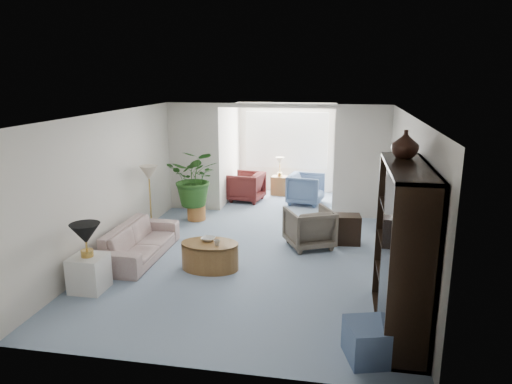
% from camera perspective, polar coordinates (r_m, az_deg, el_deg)
% --- Properties ---
extents(floor, '(6.00, 6.00, 0.00)m').
position_cam_1_polar(floor, '(8.07, -0.77, -8.63)').
color(floor, '#8597AF').
rests_on(floor, ground).
extents(sunroom_floor, '(2.60, 2.60, 0.00)m').
position_cam_1_polar(sunroom_floor, '(11.91, 3.01, -1.10)').
color(sunroom_floor, '#8597AF').
rests_on(sunroom_floor, ground).
extents(back_pier_left, '(1.20, 0.12, 2.50)m').
position_cam_1_polar(back_pier_left, '(10.99, -7.55, 4.19)').
color(back_pier_left, beige).
rests_on(back_pier_left, ground).
extents(back_pier_right, '(1.20, 0.12, 2.50)m').
position_cam_1_polar(back_pier_right, '(10.48, 12.69, 3.49)').
color(back_pier_right, beige).
rests_on(back_pier_right, ground).
extents(back_header, '(2.60, 0.12, 0.10)m').
position_cam_1_polar(back_header, '(10.42, 2.40, 10.42)').
color(back_header, beige).
rests_on(back_header, back_pier_left).
extents(window_pane, '(2.20, 0.02, 1.50)m').
position_cam_1_polar(window_pane, '(12.68, 3.73, 6.29)').
color(window_pane, white).
extents(window_blinds, '(2.20, 0.02, 1.50)m').
position_cam_1_polar(window_blinds, '(12.65, 3.71, 6.27)').
color(window_blinds, white).
extents(framed_picture, '(0.04, 0.50, 0.40)m').
position_cam_1_polar(framed_picture, '(7.41, 18.06, 2.37)').
color(framed_picture, '#B5AC91').
extents(sofa, '(0.77, 1.97, 0.57)m').
position_cam_1_polar(sofa, '(8.47, -13.95, -5.86)').
color(sofa, '#B4AA99').
rests_on(sofa, ground).
extents(end_table, '(0.48, 0.48, 0.53)m').
position_cam_1_polar(end_table, '(7.45, -19.62, -9.27)').
color(end_table, silver).
rests_on(end_table, ground).
extents(table_lamp, '(0.44, 0.44, 0.30)m').
position_cam_1_polar(table_lamp, '(7.24, -20.02, -4.78)').
color(table_lamp, black).
rests_on(table_lamp, end_table).
extents(floor_lamp, '(0.36, 0.36, 0.28)m').
position_cam_1_polar(floor_lamp, '(9.40, -12.90, 2.28)').
color(floor_lamp, beige).
rests_on(floor_lamp, ground).
extents(coffee_table, '(1.06, 1.06, 0.45)m').
position_cam_1_polar(coffee_table, '(7.81, -5.61, -7.71)').
color(coffee_table, brown).
rests_on(coffee_table, ground).
extents(coffee_bowl, '(0.26, 0.26, 0.06)m').
position_cam_1_polar(coffee_bowl, '(7.82, -5.81, -5.70)').
color(coffee_bowl, beige).
rests_on(coffee_bowl, coffee_table).
extents(coffee_cup, '(0.11, 0.11, 0.09)m').
position_cam_1_polar(coffee_cup, '(7.58, -4.77, -6.17)').
color(coffee_cup, '#B3AC9D').
rests_on(coffee_cup, coffee_table).
extents(wingback_chair, '(1.06, 1.07, 0.74)m').
position_cam_1_polar(wingback_chair, '(8.74, 6.48, -4.32)').
color(wingback_chair, '#5E554A').
rests_on(wingback_chair, ground).
extents(side_table_dark, '(0.50, 0.42, 0.56)m').
position_cam_1_polar(side_table_dark, '(9.04, 11.04, -4.46)').
color(side_table_dark, black).
rests_on(side_table_dark, ground).
extents(entertainment_cabinet, '(0.50, 1.88, 2.09)m').
position_cam_1_polar(entertainment_cabinet, '(5.99, 17.37, -6.78)').
color(entertainment_cabinet, black).
rests_on(entertainment_cabinet, ground).
extents(cabinet_urn, '(0.34, 0.34, 0.35)m').
position_cam_1_polar(cabinet_urn, '(6.18, 17.67, 5.56)').
color(cabinet_urn, black).
rests_on(cabinet_urn, entertainment_cabinet).
extents(ottoman, '(0.66, 0.66, 0.43)m').
position_cam_1_polar(ottoman, '(5.66, 13.78, -17.21)').
color(ottoman, slate).
rests_on(ottoman, ground).
extents(plant_pot, '(0.40, 0.40, 0.32)m').
position_cam_1_polar(plant_pot, '(10.42, -7.24, -2.50)').
color(plant_pot, '#AE6932').
rests_on(plant_pot, ground).
extents(house_plant, '(1.12, 0.97, 1.25)m').
position_cam_1_polar(house_plant, '(10.23, -7.38, 1.72)').
color(house_plant, '#27551D').
rests_on(house_plant, plant_pot).
extents(sunroom_chair_blue, '(0.94, 0.92, 0.75)m').
position_cam_1_polar(sunroom_chair_blue, '(11.62, 6.07, 0.37)').
color(sunroom_chair_blue, slate).
rests_on(sunroom_chair_blue, ground).
extents(sunroom_chair_maroon, '(0.93, 0.91, 0.74)m').
position_cam_1_polar(sunroom_chair_maroon, '(11.82, -1.19, 0.66)').
color(sunroom_chair_maroon, '#5A211E').
rests_on(sunroom_chair_maroon, ground).
extents(sunroom_table, '(0.46, 0.39, 0.51)m').
position_cam_1_polar(sunroom_table, '(12.45, 2.88, 0.78)').
color(sunroom_table, brown).
rests_on(sunroom_table, ground).
extents(shelf_clutter, '(0.30, 1.10, 1.06)m').
position_cam_1_polar(shelf_clutter, '(5.89, 17.02, -6.69)').
color(shelf_clutter, '#5C5957').
rests_on(shelf_clutter, entertainment_cabinet).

